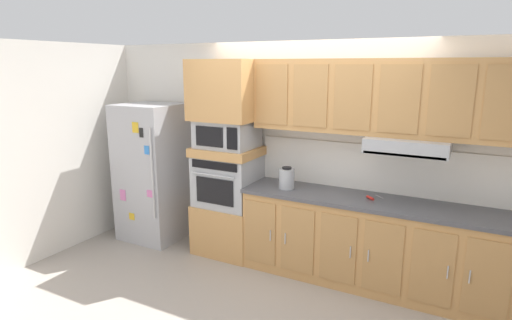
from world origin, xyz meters
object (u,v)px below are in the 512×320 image
Objects in this scene: microwave at (227,134)px; refrigerator at (153,172)px; screwdriver at (371,198)px; built_in_oven at (228,180)px; electric_kettle at (287,178)px.

refrigerator is at bearing -176.51° from microwave.
microwave is at bearing -179.72° from screwdriver.
screwdriver is (1.68, 0.01, 0.03)m from built_in_oven.
microwave is 1.76m from screwdriver.
microwave is (1.11, 0.07, 0.58)m from refrigerator.
built_in_oven is (1.11, 0.07, 0.02)m from refrigerator.
built_in_oven is 1.09× the size of microwave.
electric_kettle is at bearing -176.49° from screwdriver.
microwave is (0.00, -0.00, 0.56)m from built_in_oven.
screwdriver is at bearing 0.28° from built_in_oven.
microwave is 0.89m from electric_kettle.
refrigerator is 2.73× the size of microwave.
built_in_oven is 4.15× the size of screwdriver.
refrigerator is 2.79m from screwdriver.
refrigerator is 1.25m from microwave.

